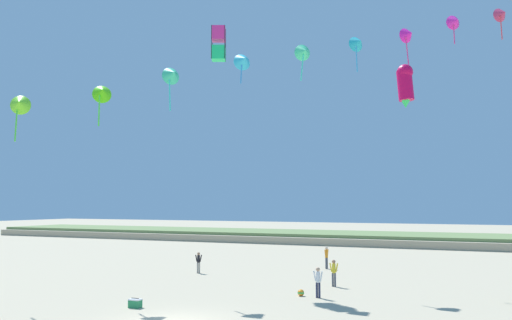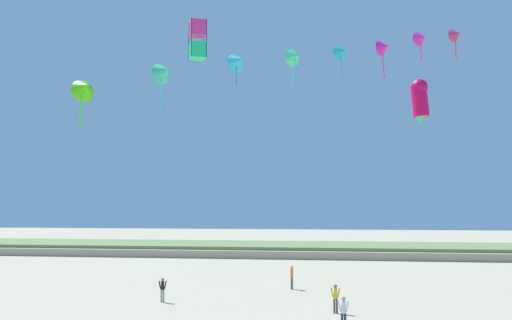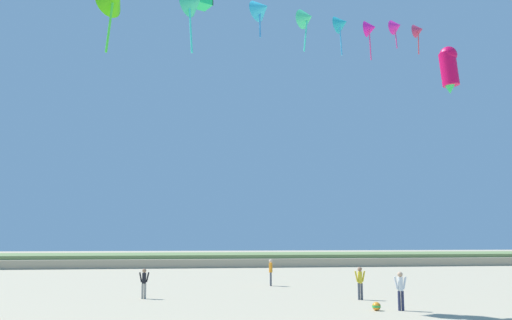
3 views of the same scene
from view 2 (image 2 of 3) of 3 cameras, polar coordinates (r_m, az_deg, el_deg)
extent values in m
cube|color=tan|center=(68.30, 5.21, -9.49)|extent=(120.00, 13.91, 0.89)
cube|color=#6B844C|center=(68.25, 5.21, -9.01)|extent=(120.00, 11.82, 0.51)
cylinder|color=gray|center=(35.35, -9.93, -13.93)|extent=(0.11, 0.11, 0.76)
cylinder|color=gray|center=(35.32, -9.71, -13.94)|extent=(0.11, 0.11, 0.76)
cylinder|color=black|center=(35.24, -9.81, -12.90)|extent=(0.20, 0.20, 0.54)
cylinder|color=black|center=(35.26, -10.09, -12.82)|extent=(0.19, 0.10, 0.51)
cylinder|color=black|center=(35.20, -9.52, -12.84)|extent=(0.19, 0.10, 0.51)
sphere|color=#9E7051|center=(35.19, -9.80, -12.29)|extent=(0.20, 0.20, 0.20)
cylinder|color=white|center=(27.50, 9.18, -15.05)|extent=(0.21, 0.21, 0.58)
cylinder|color=white|center=(27.49, 9.58, -14.96)|extent=(0.20, 0.09, 0.55)
cylinder|color=white|center=(27.50, 8.78, -14.96)|extent=(0.20, 0.09, 0.55)
sphere|color=tan|center=(27.43, 9.17, -14.22)|extent=(0.22, 0.22, 0.22)
cylinder|color=#474C56|center=(31.71, 8.51, -14.97)|extent=(0.12, 0.12, 0.81)
cylinder|color=#474C56|center=(31.70, 8.24, -14.97)|extent=(0.12, 0.12, 0.81)
cylinder|color=yellow|center=(31.59, 8.36, -13.73)|extent=(0.21, 0.21, 0.57)
cylinder|color=yellow|center=(31.59, 8.70, -13.65)|extent=(0.19, 0.08, 0.55)
cylinder|color=yellow|center=(31.58, 8.02, -13.66)|extent=(0.19, 0.08, 0.55)
sphere|color=#9E7051|center=(31.53, 8.35, -13.01)|extent=(0.22, 0.22, 0.22)
cylinder|color=#474C56|center=(40.06, 3.76, -12.84)|extent=(0.12, 0.12, 0.85)
cylinder|color=#474C56|center=(40.21, 3.82, -12.81)|extent=(0.12, 0.12, 0.85)
cylinder|color=orange|center=(40.04, 3.79, -11.79)|extent=(0.22, 0.22, 0.60)
cylinder|color=orange|center=(39.85, 3.72, -11.76)|extent=(0.12, 0.21, 0.57)
cylinder|color=orange|center=(40.22, 3.85, -11.69)|extent=(0.12, 0.21, 0.57)
sphere|color=beige|center=(39.99, 3.78, -11.19)|extent=(0.23, 0.23, 0.23)
cone|color=#4DD711|center=(26.65, -17.58, 7.23)|extent=(1.44, 1.43, 1.23)
cylinder|color=#44E539|center=(26.40, -17.95, 4.90)|extent=(0.26, 0.28, 1.77)
cone|color=#35CE94|center=(28.55, -9.63, 9.14)|extent=(1.35, 1.39, 1.19)
cylinder|color=#39E5CE|center=(28.21, -9.94, 6.72)|extent=(0.22, 0.14, 2.06)
cone|color=#30BFE0|center=(30.89, -1.83, 10.34)|extent=(1.38, 1.38, 1.19)
cylinder|color=#399CE5|center=(30.59, -2.07, 8.80)|extent=(0.08, 0.22, 1.31)
cone|color=#3FE296|center=(33.74, 4.18, 10.79)|extent=(1.31, 1.27, 1.12)
cylinder|color=#39E5BE|center=(33.37, 3.99, 9.02)|extent=(0.26, 0.09, 1.75)
cone|color=#21B3C4|center=(36.83, 9.13, 11.21)|extent=(1.35, 1.36, 1.17)
cylinder|color=#39A9E5|center=(36.43, 8.98, 9.51)|extent=(0.15, 0.12, 1.88)
cone|color=#F11FAE|center=(40.11, 13.35, 11.49)|extent=(1.25, 1.31, 1.11)
cylinder|color=#E53985|center=(39.66, 13.24, 9.80)|extent=(0.21, 0.23, 2.06)
cone|color=#E725AA|center=(43.41, 17.03, 12.20)|extent=(1.31, 1.22, 1.11)
cylinder|color=#E53986|center=(43.02, 16.94, 10.98)|extent=(0.12, 0.23, 1.56)
cone|color=#C4345E|center=(47.21, 20.34, 12.29)|extent=(1.32, 1.27, 1.12)
cylinder|color=#E53942|center=(46.78, 20.28, 11.00)|extent=(0.14, 0.30, 1.82)
cube|color=#1CD872|center=(33.67, -6.18, 11.35)|extent=(1.21, 1.21, 0.97)
cube|color=#E52D89|center=(34.08, -6.15, 13.58)|extent=(1.21, 1.21, 0.97)
cylinder|color=black|center=(33.36, -6.82, 12.75)|extent=(0.04, 0.04, 2.35)
cylinder|color=black|center=(33.51, -5.23, 12.65)|extent=(0.04, 0.04, 2.35)
cylinder|color=black|center=(34.37, -5.53, 12.20)|extent=(0.04, 0.04, 2.35)
cylinder|color=black|center=(34.22, -7.08, 12.29)|extent=(0.04, 0.04, 2.35)
cylinder|color=#DB0B4B|center=(30.88, 16.86, 5.94)|extent=(1.24, 1.17, 1.78)
sphere|color=#DB0B4B|center=(31.03, 16.83, 7.34)|extent=(0.90, 0.90, 0.90)
cone|color=#2DE55F|center=(30.72, 16.91, 4.22)|extent=(1.00, 1.00, 0.68)
sphere|color=black|center=(31.09, 16.82, 7.80)|extent=(0.19, 0.19, 0.19)
camera|label=1|loc=(9.79, 104.04, -4.72)|focal=38.00mm
camera|label=3|loc=(10.52, -55.71, -19.22)|focal=38.00mm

